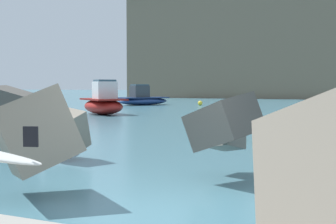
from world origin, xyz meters
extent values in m
plane|color=#42707F|center=(0.00, 0.00, 0.00)|extent=(400.00, 400.00, 0.00)
cube|color=gray|center=(-4.11, 3.04, 0.70)|extent=(0.98, 1.16, 1.22)
cube|color=slate|center=(-0.06, 2.98, 0.82)|extent=(0.82, 0.90, 0.80)
cube|color=gray|center=(-2.32, -0.17, 1.08)|extent=(1.84, 1.79, 1.54)
cube|color=#4C4944|center=(-5.89, 3.20, 1.09)|extent=(1.89, 1.79, 1.50)
cube|color=#4C4944|center=(0.17, 2.02, 1.14)|extent=(1.56, 1.31, 1.16)
cube|color=black|center=(0.25, -3.19, 1.41)|extent=(0.12, 0.05, 0.16)
ellipsoid|color=maroon|center=(-13.21, 19.04, 0.50)|extent=(4.60, 4.25, 1.01)
cube|color=maroon|center=(-13.21, 19.04, 0.97)|extent=(4.23, 3.91, 0.10)
cube|color=silver|center=(-12.96, 18.85, 1.56)|extent=(1.78, 1.78, 1.10)
cube|color=#334C5B|center=(-12.96, 18.85, 2.17)|extent=(1.60, 1.61, 0.12)
ellipsoid|color=navy|center=(-17.56, 33.03, 0.37)|extent=(4.61, 5.53, 0.75)
cube|color=navy|center=(-17.56, 33.03, 0.71)|extent=(4.24, 5.09, 0.10)
cube|color=#33383D|center=(-17.78, 32.70, 1.31)|extent=(1.92, 2.00, 1.13)
cube|color=#334C5B|center=(-17.78, 32.70, 1.94)|extent=(1.73, 1.80, 0.12)
sphere|color=yellow|center=(-12.22, 34.39, 0.22)|extent=(0.44, 0.44, 0.44)
sphere|color=yellow|center=(-0.70, 8.73, 0.22)|extent=(0.44, 0.44, 0.44)
camera|label=1|loc=(2.66, -5.95, 1.80)|focal=48.71mm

